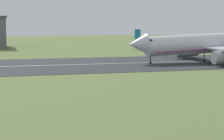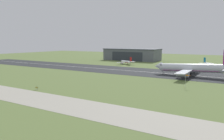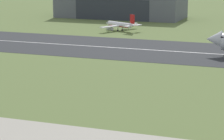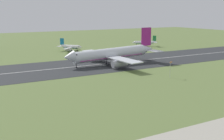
% 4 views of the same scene
% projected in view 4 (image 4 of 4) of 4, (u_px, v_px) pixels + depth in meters
% --- Properties ---
extents(ground_plane, '(627.45, 627.45, 0.00)m').
position_uv_depth(ground_plane, '(97.00, 109.00, 86.95)').
color(ground_plane, olive).
extents(runway_strip, '(387.45, 43.24, 0.06)m').
position_uv_depth(runway_strip, '(31.00, 71.00, 140.03)').
color(runway_strip, '#2B2D30').
rests_on(runway_strip, ground_plane).
extents(runway_centreline, '(348.70, 0.70, 0.01)m').
position_uv_depth(runway_centreline, '(31.00, 71.00, 140.02)').
color(runway_centreline, silver).
rests_on(runway_centreline, runway_strip).
extents(airplane_landing, '(51.61, 50.75, 17.99)m').
position_uv_depth(airplane_landing, '(111.00, 54.00, 156.27)').
color(airplane_landing, silver).
rests_on(airplane_landing, ground_plane).
extents(airplane_parked_centre, '(18.16, 17.65, 8.40)m').
position_uv_depth(airplane_parked_centre, '(71.00, 47.00, 208.83)').
color(airplane_parked_centre, white).
rests_on(airplane_parked_centre, ground_plane).
extents(airplane_parked_east, '(19.01, 20.06, 8.18)m').
position_uv_depth(airplane_parked_east, '(144.00, 43.00, 235.09)').
color(airplane_parked_east, silver).
rests_on(airplane_parked_east, ground_plane).
extents(windsock_pole, '(2.44, 1.66, 6.54)m').
position_uv_depth(windsock_pole, '(171.00, 63.00, 126.79)').
color(windsock_pole, '#B7B7BC').
rests_on(windsock_pole, ground_plane).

